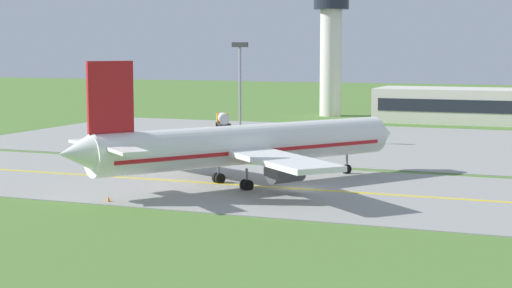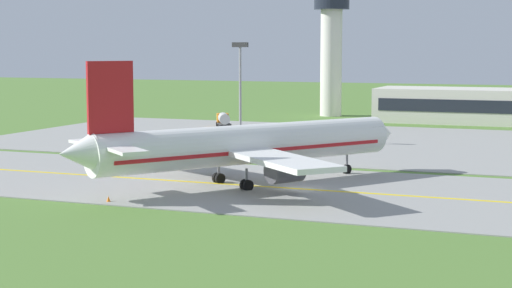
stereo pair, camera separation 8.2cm
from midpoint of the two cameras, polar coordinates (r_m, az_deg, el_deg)
ground_plane at (r=81.26m, az=2.95°, el=-3.18°), size 500.00×500.00×0.00m
taxiway_strip at (r=81.25m, az=2.95°, el=-3.14°), size 240.00×28.00×0.10m
apron_pad at (r=119.80m, az=13.87°, el=-0.17°), size 140.00×52.00×0.10m
taxiway_centreline at (r=81.24m, az=2.95°, el=-3.10°), size 220.00×0.60×0.01m
airplane_lead at (r=83.01m, az=-0.81°, el=-0.08°), size 28.93×34.57×12.70m
service_truck_baggage at (r=144.04m, az=-2.30°, el=1.72°), size 4.63×6.26×2.65m
control_tower at (r=170.18m, az=5.19°, el=7.35°), size 7.60×7.60×26.66m
apron_light_mast at (r=120.27m, az=-1.13°, el=4.48°), size 2.40×0.50×14.70m
traffic_cone_near_edge at (r=100.87m, az=-6.61°, el=-1.12°), size 0.44×0.44×0.60m
traffic_cone_mid_edge at (r=75.60m, az=-10.18°, el=-3.78°), size 0.44×0.44×0.60m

